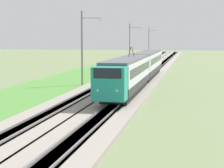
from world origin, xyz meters
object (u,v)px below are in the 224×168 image
passenger_train (139,67)px  catenary_mast_far (130,44)px  catenary_mast_mid (82,47)px  catenary_mast_distant (149,42)px

passenger_train → catenary_mast_far: bearing=-170.3°
passenger_train → catenary_mast_far: catenary_mast_far is taller
catenary_mast_mid → passenger_train: bearing=-82.5°
catenary_mast_mid → catenary_mast_distant: 83.02m
catenary_mast_far → catenary_mast_distant: size_ratio=1.00×
catenary_mast_far → catenary_mast_distant: (41.51, 0.00, 0.01)m
catenary_mast_mid → catenary_mast_far: size_ratio=1.04×
catenary_mast_mid → catenary_mast_distant: catenary_mast_mid is taller
passenger_train → catenary_mast_far: size_ratio=4.43×
passenger_train → catenary_mast_mid: bearing=-82.5°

